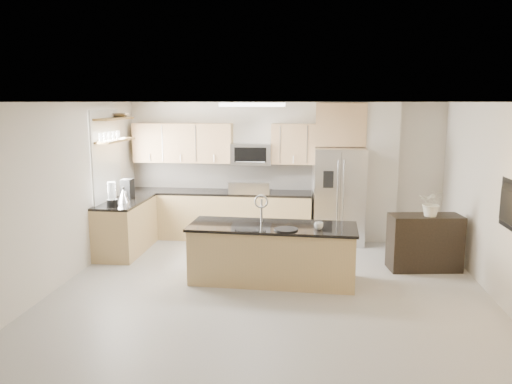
# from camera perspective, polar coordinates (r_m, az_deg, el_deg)

# --- Properties ---
(floor) EXTENTS (6.50, 6.50, 0.00)m
(floor) POSITION_cam_1_polar(r_m,az_deg,el_deg) (6.87, 1.41, -12.02)
(floor) COLOR #A9A7A1
(floor) RESTS_ON ground
(ceiling) EXTENTS (6.00, 6.50, 0.02)m
(ceiling) POSITION_cam_1_polar(r_m,az_deg,el_deg) (6.35, 1.51, 10.23)
(ceiling) COLOR silver
(ceiling) RESTS_ON wall_back
(wall_back) EXTENTS (6.00, 0.02, 2.60)m
(wall_back) POSITION_cam_1_polar(r_m,az_deg,el_deg) (9.68, 3.17, 2.50)
(wall_back) COLOR beige
(wall_back) RESTS_ON floor
(wall_front) EXTENTS (6.00, 0.02, 2.60)m
(wall_front) POSITION_cam_1_polar(r_m,az_deg,el_deg) (3.39, -3.55, -12.32)
(wall_front) COLOR beige
(wall_front) RESTS_ON floor
(wall_left) EXTENTS (0.02, 6.50, 2.60)m
(wall_left) POSITION_cam_1_polar(r_m,az_deg,el_deg) (7.38, -22.44, -0.70)
(wall_left) COLOR beige
(wall_left) RESTS_ON floor
(wall_right) EXTENTS (0.02, 6.50, 2.60)m
(wall_right) POSITION_cam_1_polar(r_m,az_deg,el_deg) (6.91, 27.10, -1.75)
(wall_right) COLOR beige
(wall_right) RESTS_ON floor
(back_counter) EXTENTS (3.55, 0.66, 1.44)m
(back_counter) POSITION_cam_1_polar(r_m,az_deg,el_deg) (9.67, -4.27, -2.51)
(back_counter) COLOR tan
(back_counter) RESTS_ON floor
(left_counter) EXTENTS (0.66, 1.50, 0.92)m
(left_counter) POSITION_cam_1_polar(r_m,az_deg,el_deg) (9.05, -14.63, -3.78)
(left_counter) COLOR tan
(left_counter) RESTS_ON floor
(range) EXTENTS (0.76, 0.64, 1.14)m
(range) POSITION_cam_1_polar(r_m,az_deg,el_deg) (9.56, -0.59, -2.62)
(range) COLOR black
(range) RESTS_ON floor
(upper_cabinets) EXTENTS (3.50, 0.33, 0.75)m
(upper_cabinets) POSITION_cam_1_polar(r_m,az_deg,el_deg) (9.63, -4.66, 5.58)
(upper_cabinets) COLOR tan
(upper_cabinets) RESTS_ON wall_back
(microwave) EXTENTS (0.76, 0.40, 0.40)m
(microwave) POSITION_cam_1_polar(r_m,az_deg,el_deg) (9.50, -0.51, 4.37)
(microwave) COLOR #BDBDC0
(microwave) RESTS_ON upper_cabinets
(refrigerator) EXTENTS (0.92, 0.78, 1.78)m
(refrigerator) POSITION_cam_1_polar(r_m,az_deg,el_deg) (9.37, 9.49, -0.41)
(refrigerator) COLOR #BDBDC0
(refrigerator) RESTS_ON floor
(partition_column) EXTENTS (0.60, 0.30, 2.60)m
(partition_column) POSITION_cam_1_polar(r_m,az_deg,el_deg) (9.60, 14.03, 2.15)
(partition_column) COLOR beige
(partition_column) RESTS_ON floor
(window) EXTENTS (0.04, 1.15, 1.65)m
(window) POSITION_cam_1_polar(r_m,az_deg,el_deg) (8.96, -16.78, 3.71)
(window) COLOR white
(window) RESTS_ON wall_left
(shelf_lower) EXTENTS (0.30, 1.20, 0.04)m
(shelf_lower) POSITION_cam_1_polar(r_m,az_deg,el_deg) (8.98, -15.88, 5.69)
(shelf_lower) COLOR brown
(shelf_lower) RESTS_ON wall_left
(shelf_upper) EXTENTS (0.30, 1.20, 0.04)m
(shelf_upper) POSITION_cam_1_polar(r_m,az_deg,el_deg) (8.96, -16.00, 8.05)
(shelf_upper) COLOR brown
(shelf_upper) RESTS_ON wall_left
(ceiling_fixture) EXTENTS (1.00, 0.50, 0.06)m
(ceiling_fixture) POSITION_cam_1_polar(r_m,az_deg,el_deg) (7.99, -0.37, 9.95)
(ceiling_fixture) COLOR white
(ceiling_fixture) RESTS_ON ceiling
(island) EXTENTS (2.46, 0.97, 1.26)m
(island) POSITION_cam_1_polar(r_m,az_deg,el_deg) (7.36, 1.89, -6.98)
(island) COLOR tan
(island) RESTS_ON floor
(credenza) EXTENTS (1.15, 0.61, 0.87)m
(credenza) POSITION_cam_1_polar(r_m,az_deg,el_deg) (8.27, 18.71, -5.48)
(credenza) COLOR black
(credenza) RESTS_ON floor
(cup) EXTENTS (0.16, 0.16, 0.10)m
(cup) POSITION_cam_1_polar(r_m,az_deg,el_deg) (7.06, 7.18, -3.85)
(cup) COLOR silver
(cup) RESTS_ON island
(platter) EXTENTS (0.45, 0.45, 0.02)m
(platter) POSITION_cam_1_polar(r_m,az_deg,el_deg) (6.99, 3.46, -4.28)
(platter) COLOR black
(platter) RESTS_ON island
(blender) EXTENTS (0.18, 0.18, 0.41)m
(blender) POSITION_cam_1_polar(r_m,az_deg,el_deg) (8.43, -16.14, -0.44)
(blender) COLOR black
(blender) RESTS_ON left_counter
(kettle) EXTENTS (0.21, 0.21, 0.27)m
(kettle) POSITION_cam_1_polar(r_m,az_deg,el_deg) (8.75, -14.92, -0.39)
(kettle) COLOR #BDBDC0
(kettle) RESTS_ON left_counter
(coffee_maker) EXTENTS (0.19, 0.23, 0.34)m
(coffee_maker) POSITION_cam_1_polar(r_m,az_deg,el_deg) (9.11, -14.50, 0.32)
(coffee_maker) COLOR black
(coffee_maker) RESTS_ON left_counter
(bowl) EXTENTS (0.41, 0.41, 0.10)m
(bowl) POSITION_cam_1_polar(r_m,az_deg,el_deg) (9.28, -15.18, 8.56)
(bowl) COLOR #BDBDC0
(bowl) RESTS_ON shelf_upper
(flower_vase) EXTENTS (0.72, 0.67, 0.64)m
(flower_vase) POSITION_cam_1_polar(r_m,az_deg,el_deg) (8.04, 19.55, -0.43)
(flower_vase) COLOR beige
(flower_vase) RESTS_ON credenza
(television) EXTENTS (0.14, 1.08, 0.62)m
(television) POSITION_cam_1_polar(r_m,az_deg,el_deg) (6.68, 27.00, -1.67)
(television) COLOR black
(television) RESTS_ON wall_right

